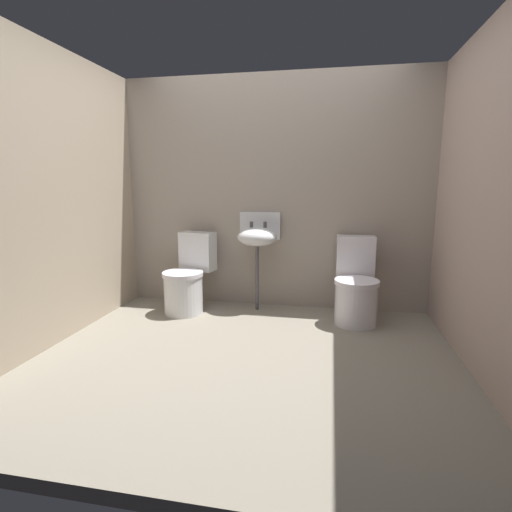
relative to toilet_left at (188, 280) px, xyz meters
The scene contains 7 objects.
ground_plane 1.26m from the toilet_left, 47.61° to the right, with size 3.52×2.88×0.08m, color gray.
wall_back 1.24m from the toilet_left, 26.19° to the left, with size 3.52×0.10×2.34m, color #A29487.
wall_left 1.41m from the toilet_left, 135.17° to the right, with size 0.10×2.68×2.34m, color tan.
wall_right 2.69m from the toilet_left, 18.08° to the right, with size 0.10×2.68×2.34m, color tan.
toilet_left is the anchor object (origin of this frame).
toilet_right 1.65m from the toilet_left, ahead, with size 0.41×0.60×0.78m.
sink 0.83m from the toilet_left, 15.37° to the left, with size 0.42×0.35×0.99m.
Camera 1 is at (0.59, -2.74, 1.28)m, focal length 27.44 mm.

